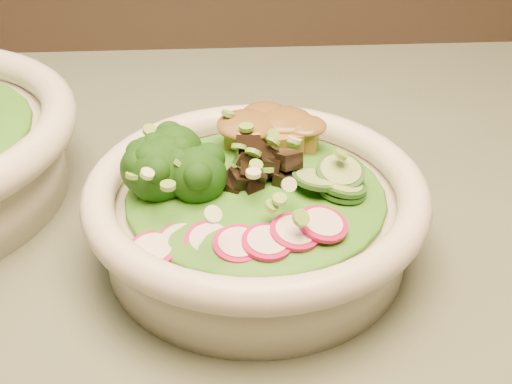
{
  "coord_description": "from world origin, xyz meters",
  "views": [
    {
      "loc": [
        -0.17,
        -0.43,
        1.09
      ],
      "look_at": [
        -0.15,
        -0.0,
        0.8
      ],
      "focal_mm": 50.0,
      "sensor_mm": 36.0,
      "label": 1
    }
  ],
  "objects": [
    {
      "name": "dining_table",
      "position": [
        0.0,
        0.0,
        0.64
      ],
      "size": [
        1.2,
        0.8,
        0.75
      ],
      "color": "black",
      "rests_on": "ground"
    },
    {
      "name": "radish_slices",
      "position": [
        -0.16,
        -0.07,
        0.81
      ],
      "size": [
        0.1,
        0.04,
        0.02
      ],
      "primitive_type": null,
      "rotation": [
        0.0,
        0.0,
        0.06
      ],
      "color": "#AC0D46",
      "rests_on": "salad_bowl"
    },
    {
      "name": "lettuce_bed",
      "position": [
        -0.15,
        -0.0,
        0.81
      ],
      "size": [
        0.19,
        0.19,
        0.02
      ],
      "primitive_type": "ellipsoid",
      "color": "#1E6B16",
      "rests_on": "salad_bowl"
    },
    {
      "name": "peanut_sauce",
      "position": [
        -0.14,
        0.05,
        0.83
      ],
      "size": [
        0.06,
        0.05,
        0.01
      ],
      "primitive_type": "ellipsoid",
      "color": "brown",
      "rests_on": "tofu_cubes"
    },
    {
      "name": "broccoli_florets",
      "position": [
        -0.21,
        0.0,
        0.82
      ],
      "size": [
        0.08,
        0.07,
        0.04
      ],
      "primitive_type": null,
      "rotation": [
        0.0,
        0.0,
        0.06
      ],
      "color": "black",
      "rests_on": "salad_bowl"
    },
    {
      "name": "salad_bowl",
      "position": [
        -0.15,
        -0.0,
        0.79
      ],
      "size": [
        0.25,
        0.25,
        0.07
      ],
      "rotation": [
        0.0,
        0.0,
        0.06
      ],
      "color": "silver",
      "rests_on": "dining_table"
    },
    {
      "name": "tofu_cubes",
      "position": [
        -0.14,
        0.05,
        0.82
      ],
      "size": [
        0.09,
        0.06,
        0.03
      ],
      "primitive_type": null,
      "rotation": [
        0.0,
        0.0,
        0.06
      ],
      "color": "olive",
      "rests_on": "salad_bowl"
    },
    {
      "name": "mushroom_heap",
      "position": [
        -0.15,
        0.01,
        0.82
      ],
      "size": [
        0.07,
        0.07,
        0.04
      ],
      "primitive_type": null,
      "rotation": [
        0.0,
        0.0,
        0.06
      ],
      "color": "black",
      "rests_on": "salad_bowl"
    },
    {
      "name": "cucumber_slices",
      "position": [
        -0.09,
        -0.01,
        0.82
      ],
      "size": [
        0.07,
        0.07,
        0.03
      ],
      "primitive_type": null,
      "rotation": [
        0.0,
        0.0,
        0.06
      ],
      "color": "#8FB464",
      "rests_on": "salad_bowl"
    },
    {
      "name": "scallion_garnish",
      "position": [
        -0.15,
        -0.0,
        0.83
      ],
      "size": [
        0.18,
        0.18,
        0.02
      ],
      "primitive_type": null,
      "color": "#6CA339",
      "rests_on": "salad_bowl"
    }
  ]
}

